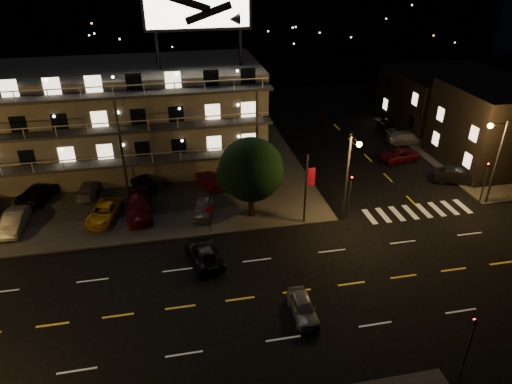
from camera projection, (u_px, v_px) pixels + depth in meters
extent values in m
plane|color=black|center=(269.00, 295.00, 31.20)|extent=(140.00, 140.00, 0.00)
cube|color=#333331|center=(89.00, 182.00, 45.94)|extent=(44.00, 24.00, 0.15)
cube|color=#333331|center=(480.00, 148.00, 53.59)|extent=(16.00, 24.00, 0.15)
cube|color=gray|center=(126.00, 119.00, 47.72)|extent=(28.00, 12.00, 10.00)
cube|color=gray|center=(118.00, 69.00, 45.20)|extent=(28.00, 12.00, 0.50)
cube|color=#333331|center=(125.00, 162.00, 42.67)|extent=(28.00, 1.80, 0.25)
cube|color=#333331|center=(120.00, 130.00, 41.13)|extent=(28.00, 1.80, 0.25)
cube|color=#333331|center=(114.00, 96.00, 39.60)|extent=(28.00, 1.80, 0.25)
cylinder|color=black|center=(157.00, 50.00, 43.22)|extent=(0.36, 0.36, 3.50)
cylinder|color=black|center=(240.00, 47.00, 44.61)|extent=(0.36, 0.36, 3.50)
cube|color=black|center=(197.00, 7.00, 42.12)|extent=(10.20, 0.50, 4.20)
cube|color=white|center=(197.00, 7.00, 41.86)|extent=(9.60, 0.06, 3.60)
cube|color=black|center=(512.00, 126.00, 48.15)|extent=(14.00, 10.00, 8.50)
cube|color=black|center=(447.00, 99.00, 58.83)|extent=(14.00, 12.00, 7.00)
cylinder|color=#2D2D30|center=(347.00, 178.00, 37.90)|extent=(0.20, 0.20, 8.00)
cylinder|color=#2D2D30|center=(355.00, 139.00, 35.39)|extent=(0.12, 1.80, 0.12)
sphere|color=#F9A43E|center=(359.00, 144.00, 34.75)|extent=(0.44, 0.44, 0.44)
cylinder|color=#2D2D30|center=(496.00, 164.00, 40.33)|extent=(0.20, 0.20, 8.00)
cylinder|color=#2D2D30|center=(499.00, 124.00, 38.38)|extent=(1.80, 0.12, 0.12)
sphere|color=#F9A43E|center=(490.00, 126.00, 38.29)|extent=(0.44, 0.44, 0.44)
cylinder|color=#2D2D30|center=(349.00, 199.00, 39.21)|extent=(0.14, 0.14, 3.60)
imported|color=black|center=(352.00, 176.00, 38.11)|extent=(0.20, 0.16, 1.00)
sphere|color=#FF0C0C|center=(352.00, 177.00, 38.06)|extent=(0.14, 0.14, 0.14)
cylinder|color=#2D2D30|center=(467.00, 352.00, 24.58)|extent=(0.14, 0.14, 3.60)
imported|color=black|center=(477.00, 320.00, 23.48)|extent=(0.20, 0.16, 1.00)
sphere|color=#FF0C0C|center=(475.00, 320.00, 23.63)|extent=(0.14, 0.14, 0.14)
cylinder|color=#2D2D30|center=(484.00, 186.00, 41.47)|extent=(0.14, 0.14, 3.60)
imported|color=black|center=(490.00, 163.00, 40.37)|extent=(0.16, 0.20, 1.00)
sphere|color=#FF0C0C|center=(488.00, 164.00, 40.40)|extent=(0.14, 0.14, 0.14)
cylinder|color=#2D2D30|center=(306.00, 190.00, 37.76)|extent=(0.16, 0.16, 6.40)
cube|color=#B90D2A|center=(312.00, 177.00, 37.27)|extent=(0.60, 0.04, 1.60)
cylinder|color=#2D2D30|center=(210.00, 220.00, 37.55)|extent=(0.08, 0.08, 2.20)
cylinder|color=#B90D2A|center=(210.00, 210.00, 37.00)|extent=(0.91, 0.04, 0.91)
cylinder|color=black|center=(251.00, 202.00, 39.58)|extent=(0.53, 0.53, 2.52)
sphere|color=black|center=(251.00, 170.00, 38.07)|extent=(5.46, 5.46, 5.46)
sphere|color=black|center=(236.00, 175.00, 38.52)|extent=(3.36, 3.36, 3.36)
sphere|color=black|center=(266.00, 175.00, 38.11)|extent=(3.15, 3.15, 3.15)
imported|color=gray|center=(14.00, 221.00, 37.83)|extent=(1.74, 4.53, 1.47)
imported|color=gold|center=(104.00, 212.00, 39.26)|extent=(3.21, 5.05, 1.30)
imported|color=#5A0C17|center=(139.00, 207.00, 39.80)|extent=(2.21, 5.30, 1.53)
imported|color=gray|center=(203.00, 207.00, 39.99)|extent=(2.35, 4.14, 1.33)
imported|color=black|center=(41.00, 191.00, 42.54)|extent=(4.13, 5.64, 1.42)
imported|color=gray|center=(89.00, 188.00, 43.14)|extent=(2.35, 4.57, 1.27)
imported|color=black|center=(142.00, 182.00, 44.20)|extent=(3.29, 4.54, 1.44)
imported|color=#5A0C17|center=(209.00, 180.00, 44.58)|extent=(2.70, 4.41, 1.37)
imported|color=black|center=(457.00, 176.00, 45.50)|extent=(4.94, 3.43, 1.54)
imported|color=#5A0C17|center=(401.00, 155.00, 50.28)|extent=(5.10, 3.02, 1.33)
imported|color=gray|center=(408.00, 138.00, 54.53)|extent=(5.36, 2.84, 1.48)
imported|color=black|center=(392.00, 122.00, 59.50)|extent=(3.97, 2.08, 1.29)
imported|color=gray|center=(303.00, 307.00, 29.29)|extent=(1.47, 3.61, 1.23)
imported|color=black|center=(204.00, 253.00, 34.31)|extent=(2.95, 4.95, 1.29)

